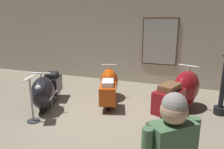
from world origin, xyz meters
name	(u,v)px	position (x,y,z in m)	size (l,w,h in m)	color
ground_plane	(96,123)	(0.00, 0.00, 0.00)	(60.00, 60.00, 0.00)	gray
showroom_back_wall	(137,33)	(0.00, 3.42, 1.74)	(18.00, 0.24, 3.49)	#BCB29E
scooter_0	(46,90)	(-1.54, 0.34, 0.45)	(1.01, 1.68, 0.99)	black
scooter_1	(109,85)	(-0.22, 1.32, 0.44)	(0.94, 1.66, 0.97)	black
scooter_2	(181,92)	(1.68, 1.26, 0.51)	(1.10, 1.88, 1.11)	black
info_stanchion	(32,103)	(-1.33, -0.43, 0.44)	(0.35, 0.39, 1.06)	#333338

